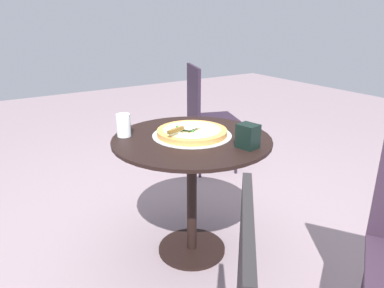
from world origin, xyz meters
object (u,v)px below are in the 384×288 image
object	(u,v)px
patio_chair_near	(205,111)
drinking_cup	(124,125)
pizza_on_tray	(192,132)
patio_table	(192,165)
pizza_server	(182,128)
napkin_dispenser	(248,136)

from	to	relation	value
patio_chair_near	drinking_cup	bearing A→B (deg)	124.85
pizza_on_tray	patio_chair_near	bearing A→B (deg)	-38.59
patio_table	pizza_on_tray	xyz separation A→B (m)	(0.03, -0.02, 0.18)
patio_table	pizza_on_tray	world-z (taller)	pizza_on_tray
patio_chair_near	patio_table	bearing A→B (deg)	141.53
patio_chair_near	pizza_server	bearing A→B (deg)	139.30
patio_table	patio_chair_near	bearing A→B (deg)	-38.47
drinking_cup	napkin_dispenser	distance (m)	0.66
pizza_server	pizza_on_tray	bearing A→B (deg)	-72.93
patio_chair_near	pizza_on_tray	bearing A→B (deg)	141.41
patio_table	patio_chair_near	distance (m)	1.21
drinking_cup	pizza_on_tray	bearing A→B (deg)	-121.44
pizza_server	napkin_dispenser	world-z (taller)	napkin_dispenser
pizza_on_tray	drinking_cup	xyz separation A→B (m)	(0.19, 0.31, 0.04)
pizza_server	napkin_dispenser	size ratio (longest dim) A/B	1.81
patio_table	napkin_dispenser	distance (m)	0.38
drinking_cup	patio_chair_near	xyz separation A→B (m)	(0.73, -1.04, -0.23)
drinking_cup	napkin_dispenser	size ratio (longest dim) A/B	1.02
pizza_server	napkin_dispenser	distance (m)	0.35
pizza_on_tray	drinking_cup	distance (m)	0.37
napkin_dispenser	patio_chair_near	distance (m)	1.38
patio_table	napkin_dispenser	xyz separation A→B (m)	(-0.28, -0.15, 0.22)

